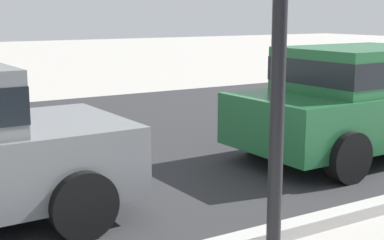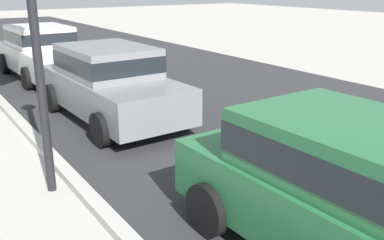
{
  "view_description": "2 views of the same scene",
  "coord_description": "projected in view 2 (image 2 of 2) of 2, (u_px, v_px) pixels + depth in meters",
  "views": [
    {
      "loc": [
        -0.68,
        -0.79,
        2.03
      ],
      "look_at": [
        2.67,
        4.66,
        0.8
      ],
      "focal_mm": 52.35,
      "sensor_mm": 36.0,
      "label": 1
    },
    {
      "loc": [
        7.87,
        1.16,
        2.83
      ],
      "look_at": [
        2.67,
        4.66,
        0.8
      ],
      "focal_mm": 40.12,
      "sensor_mm": 36.0,
      "label": 2
    }
  ],
  "objects": [
    {
      "name": "street_surface",
      "position": [
        227.0,
        103.0,
        10.45
      ],
      "size": [
        60.0,
        9.0,
        0.01
      ],
      "primitive_type": "cube",
      "color": "#2D2D30",
      "rests_on": "ground"
    },
    {
      "name": "curb_stone",
      "position": [
        34.0,
        137.0,
        7.99
      ],
      "size": [
        60.0,
        0.2,
        0.12
      ],
      "primitive_type": "cube",
      "color": "#B2AFA8",
      "rests_on": "ground"
    },
    {
      "name": "parked_car_white",
      "position": [
        42.0,
        50.0,
        13.05
      ],
      "size": [
        4.14,
        2.0,
        1.56
      ],
      "color": "silver",
      "rests_on": "ground"
    },
    {
      "name": "parked_car_grey",
      "position": [
        110.0,
        81.0,
        9.01
      ],
      "size": [
        4.14,
        2.0,
        1.56
      ],
      "color": "slate",
      "rests_on": "ground"
    },
    {
      "name": "parked_car_green",
      "position": [
        355.0,
        191.0,
        4.27
      ],
      "size": [
        4.14,
        2.0,
        1.56
      ],
      "color": "#236638",
      "rests_on": "ground"
    },
    {
      "name": "lamp_post",
      "position": [
        32.0,
        5.0,
        5.33
      ],
      "size": [
        0.32,
        0.32,
        3.9
      ],
      "color": "black",
      "rests_on": "ground"
    }
  ]
}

